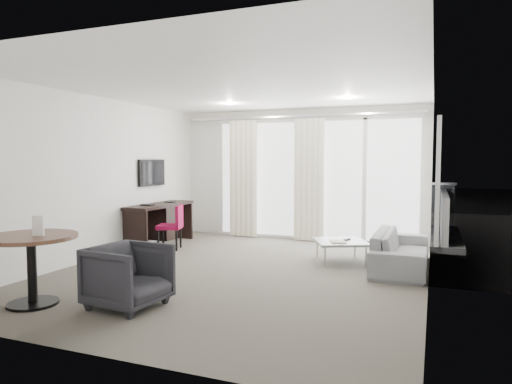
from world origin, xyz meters
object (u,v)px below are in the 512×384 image
(rattan_chair_a, at_px, (349,215))
(coffee_table, at_px, (341,251))
(sofa, at_px, (401,250))
(desk_chair, at_px, (169,227))
(round_table, at_px, (32,270))
(desk, at_px, (160,224))
(tub_armchair, at_px, (129,276))
(rattan_chair_b, at_px, (387,213))

(rattan_chair_a, bearing_deg, coffee_table, -98.07)
(sofa, distance_m, rattan_chair_a, 3.43)
(desk_chair, distance_m, round_table, 3.26)
(coffee_table, relative_size, rattan_chair_a, 0.98)
(desk, relative_size, tub_armchair, 2.19)
(tub_armchair, relative_size, rattan_chair_b, 1.00)
(desk_chair, xyz_separation_m, tub_armchair, (1.32, -2.93, -0.05))
(round_table, bearing_deg, sofa, 41.62)
(desk, xyz_separation_m, sofa, (4.33, -0.31, -0.11))
(desk, height_order, sofa, desk)
(tub_armchair, bearing_deg, round_table, 113.14)
(rattan_chair_a, bearing_deg, tub_armchair, -117.62)
(tub_armchair, distance_m, coffee_table, 3.47)
(desk_chair, relative_size, rattan_chair_a, 1.03)
(rattan_chair_a, bearing_deg, sofa, -83.14)
(desk, height_order, rattan_chair_b, desk)
(desk, xyz_separation_m, round_table, (0.68, -3.55, 0.00))
(tub_armchair, height_order, rattan_chair_b, rattan_chair_b)
(coffee_table, height_order, rattan_chair_b, rattan_chair_b)
(desk_chair, height_order, round_table, desk_chair)
(desk_chair, bearing_deg, tub_armchair, -83.38)
(round_table, relative_size, rattan_chair_b, 1.29)
(desk, relative_size, sofa, 0.88)
(coffee_table, xyz_separation_m, sofa, (0.90, -0.09, 0.10))
(desk_chair, distance_m, rattan_chair_b, 5.09)
(desk, xyz_separation_m, rattan_chair_a, (3.03, 2.86, -0.00))
(rattan_chair_b, bearing_deg, coffee_table, -92.42)
(round_table, bearing_deg, tub_armchair, 17.29)
(desk_chair, relative_size, rattan_chair_b, 1.06)
(round_table, bearing_deg, rattan_chair_b, 66.30)
(round_table, relative_size, coffee_table, 1.29)
(round_table, distance_m, sofa, 4.88)
(desk, distance_m, rattan_chair_b, 5.14)
(sofa, relative_size, rattan_chair_b, 2.49)
(desk, distance_m, desk_chair, 0.49)
(desk, height_order, rattan_chair_a, desk)
(tub_armchair, xyz_separation_m, coffee_table, (1.72, 3.01, -0.17))
(desk_chair, relative_size, round_table, 0.82)
(coffee_table, xyz_separation_m, rattan_chair_b, (0.35, 3.72, 0.21))
(rattan_chair_b, bearing_deg, round_table, -110.81)
(coffee_table, xyz_separation_m, rattan_chair_a, (-0.40, 3.08, 0.21))
(coffee_table, distance_m, rattan_chair_a, 3.12)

